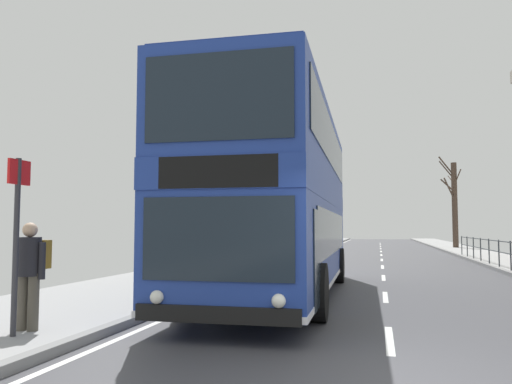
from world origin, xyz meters
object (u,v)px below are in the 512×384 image
object	(u,v)px
double_decker_bus_main	(280,200)
bare_tree_far_01	(454,203)
pedestrian_with_backpack	(31,267)
bus_stop_sign_near	(17,225)

from	to	relation	value
double_decker_bus_main	bare_tree_far_01	world-z (taller)	bare_tree_far_01
pedestrian_with_backpack	bare_tree_far_01	bearing A→B (deg)	72.85
pedestrian_with_backpack	double_decker_bus_main	bearing A→B (deg)	63.53
double_decker_bus_main	bus_stop_sign_near	world-z (taller)	double_decker_bus_main
bus_stop_sign_near	pedestrian_with_backpack	bearing A→B (deg)	100.35
pedestrian_with_backpack	bus_stop_sign_near	world-z (taller)	bus_stop_sign_near
bus_stop_sign_near	bare_tree_far_01	distance (m)	37.37
double_decker_bus_main	bus_stop_sign_near	bearing A→B (deg)	-114.21
pedestrian_with_backpack	bare_tree_far_01	world-z (taller)	bare_tree_far_01
pedestrian_with_backpack	bus_stop_sign_near	size ratio (longest dim) A/B	0.63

